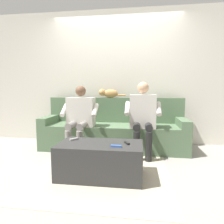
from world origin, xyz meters
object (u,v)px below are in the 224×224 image
(couch, at_px, (113,131))
(remote_gray, at_px, (74,139))
(coffee_table, at_px, (100,160))
(person_left_seated, at_px, (143,114))
(person_right_seated, at_px, (80,115))
(remote_black, at_px, (127,143))
(cat_on_backrest, at_px, (108,93))
(remote_blue, at_px, (116,146))

(couch, bearing_deg, remote_gray, 71.34)
(coffee_table, height_order, person_left_seated, person_left_seated)
(person_right_seated, xyz_separation_m, remote_gray, (-0.14, 0.74, -0.21))
(person_right_seated, relative_size, remote_gray, 9.41)
(remote_black, bearing_deg, cat_on_backrest, 172.17)
(remote_black, bearing_deg, remote_blue, -62.15)
(coffee_table, bearing_deg, couch, -90.00)
(coffee_table, bearing_deg, remote_black, -174.75)
(person_left_seated, height_order, remote_gray, person_left_seated)
(coffee_table, xyz_separation_m, remote_blue, (-0.21, 0.12, 0.22))
(remote_gray, relative_size, remote_blue, 0.96)
(person_left_seated, distance_m, remote_blue, 1.09)
(remote_blue, bearing_deg, person_right_seated, 130.00)
(remote_blue, bearing_deg, couch, 102.46)
(remote_gray, xyz_separation_m, remote_black, (-0.69, 0.09, -0.00))
(person_right_seated, distance_m, cat_on_backrest, 0.80)
(person_left_seated, bearing_deg, person_right_seated, 1.84)
(coffee_table, xyz_separation_m, person_left_seated, (-0.52, -0.90, 0.46))
(coffee_table, height_order, remote_black, remote_black)
(remote_gray, bearing_deg, remote_blue, 105.50)
(remote_blue, bearing_deg, person_left_seated, 76.78)
(person_right_seated, relative_size, remote_blue, 9.03)
(person_left_seated, distance_m, remote_black, 0.92)
(remote_blue, bearing_deg, remote_black, 56.95)
(person_right_seated, relative_size, remote_black, 10.12)
(cat_on_backrest, xyz_separation_m, remote_blue, (-0.34, 1.59, -0.57))
(coffee_table, relative_size, person_right_seated, 0.90)
(coffee_table, xyz_separation_m, cat_on_backrest, (0.14, -1.47, 0.79))
(cat_on_backrest, height_order, remote_blue, cat_on_backrest)
(couch, height_order, person_right_seated, person_right_seated)
(cat_on_backrest, bearing_deg, couch, 119.05)
(couch, height_order, remote_gray, couch)
(remote_black, distance_m, remote_blue, 0.19)
(person_left_seated, relative_size, cat_on_backrest, 2.29)
(person_right_seated, bearing_deg, remote_black, 135.04)
(coffee_table, bearing_deg, cat_on_backrest, -84.70)
(couch, distance_m, person_right_seated, 0.71)
(couch, bearing_deg, coffee_table, 90.00)
(remote_gray, bearing_deg, person_right_seated, -131.08)
(person_right_seated, distance_m, remote_black, 1.20)
(cat_on_backrest, xyz_separation_m, remote_gray, (0.24, 1.35, -0.57))
(couch, distance_m, remote_black, 1.24)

